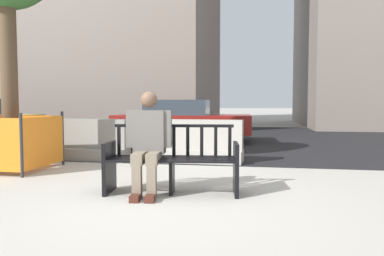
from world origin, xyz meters
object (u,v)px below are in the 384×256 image
object	(u,v)px
jersey_barrier_left	(82,143)
construction_fence	(11,141)
street_bench	(172,162)
car_sedan_mid	(182,120)
seated_person	(148,140)
jersey_barrier_centre	(192,145)

from	to	relation	value
jersey_barrier_left	construction_fence	distance (m)	1.55
street_bench	car_sedan_mid	size ratio (longest dim) A/B	0.41
jersey_barrier_left	car_sedan_mid	distance (m)	4.25
construction_fence	seated_person	bearing A→B (deg)	-24.18
street_bench	jersey_barrier_centre	size ratio (longest dim) A/B	0.86
jersey_barrier_left	construction_fence	world-z (taller)	construction_fence
street_bench	construction_fence	size ratio (longest dim) A/B	1.33
street_bench	jersey_barrier_centre	bearing A→B (deg)	94.18
jersey_barrier_centre	car_sedan_mid	bearing A→B (deg)	104.39
jersey_barrier_centre	seated_person	bearing A→B (deg)	-92.04
street_bench	seated_person	distance (m)	0.42
street_bench	jersey_barrier_left	world-z (taller)	street_bench
jersey_barrier_centre	jersey_barrier_left	distance (m)	2.34
seated_person	car_sedan_mid	size ratio (longest dim) A/B	0.31
street_bench	jersey_barrier_left	xyz separation A→B (m)	(-2.53, 2.60, -0.06)
seated_person	construction_fence	bearing A→B (deg)	155.82
street_bench	seated_person	world-z (taller)	seated_person
street_bench	construction_fence	world-z (taller)	construction_fence
construction_fence	car_sedan_mid	world-z (taller)	car_sedan_mid
car_sedan_mid	construction_fence	bearing A→B (deg)	-109.84
seated_person	jersey_barrier_centre	size ratio (longest dim) A/B	0.65
street_bench	seated_person	size ratio (longest dim) A/B	1.32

